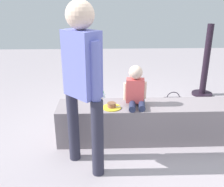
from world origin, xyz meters
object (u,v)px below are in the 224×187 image
cake_plate (112,106)px  handbag_black_leather (173,104)px  adult_standing (82,75)px  gift_bag (137,110)px  party_cup_red (77,103)px  water_bottle_near_gift (103,99)px  handbag_brown_canvas (100,111)px  child_seated (136,88)px

cake_plate → handbag_black_leather: cake_plate is taller
adult_standing → handbag_black_leather: bearing=47.0°
gift_bag → party_cup_red: size_ratio=3.07×
water_bottle_near_gift → handbag_black_leather: handbag_black_leather is taller
gift_bag → water_bottle_near_gift: 0.76m
cake_plate → handbag_brown_canvas: size_ratio=0.68×
child_seated → cake_plate: bearing=-165.0°
gift_bag → handbag_black_leather: bearing=28.5°
adult_standing → handbag_brown_canvas: size_ratio=5.05×
adult_standing → cake_plate: 0.75m
child_seated → adult_standing: size_ratio=0.29×
handbag_brown_canvas → cake_plate: bearing=-77.9°
gift_bag → water_bottle_near_gift: gift_bag is taller
water_bottle_near_gift → handbag_brown_canvas: (-0.04, -0.51, 0.01)m
gift_bag → child_seated: bearing=-100.5°
child_seated → water_bottle_near_gift: 1.29m
gift_bag → handbag_brown_canvas: size_ratio=1.07×
child_seated → party_cup_red: child_seated is taller
cake_plate → handbag_brown_canvas: (-0.14, 0.66, -0.37)m
adult_standing → handbag_brown_canvas: bearing=82.6°
party_cup_red → water_bottle_near_gift: bearing=4.7°
child_seated → cake_plate: 0.35m
child_seated → adult_standing: (-0.57, -0.53, 0.33)m
water_bottle_near_gift → adult_standing: bearing=-96.5°
party_cup_red → handbag_brown_canvas: handbag_brown_canvas is taller
gift_bag → party_cup_red: (-0.90, 0.55, -0.10)m
water_bottle_near_gift → handbag_brown_canvas: bearing=-94.6°
cake_plate → handbag_black_leather: bearing=42.8°
water_bottle_near_gift → party_cup_red: water_bottle_near_gift is taller
party_cup_red → gift_bag: bearing=-31.6°
party_cup_red → handbag_black_leather: 1.53m
adult_standing → child_seated: bearing=42.9°
cake_plate → water_bottle_near_gift: (-0.10, 1.17, -0.38)m
gift_bag → cake_plate: bearing=-122.9°
adult_standing → party_cup_red: size_ratio=14.54×
handbag_black_leather → party_cup_red: bearing=171.8°
gift_bag → handbag_brown_canvas: gift_bag is taller
child_seated → party_cup_red: 1.47m
child_seated → cake_plate: (-0.28, -0.08, -0.19)m
cake_plate → water_bottle_near_gift: size_ratio=0.97×
child_seated → cake_plate: child_seated is taller
cake_plate → party_cup_red: cake_plate is taller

